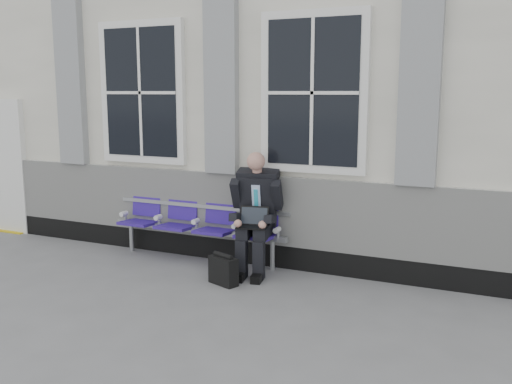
% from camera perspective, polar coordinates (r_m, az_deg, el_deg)
% --- Properties ---
extents(ground, '(70.00, 70.00, 0.00)m').
position_cam_1_polar(ground, '(6.24, -2.09, -11.27)').
color(ground, slate).
rests_on(ground, ground).
extents(station_building, '(14.40, 4.40, 4.49)m').
position_cam_1_polar(station_building, '(9.06, 7.68, 9.65)').
color(station_building, silver).
rests_on(station_building, ground).
extents(bench, '(2.60, 0.47, 0.91)m').
position_cam_1_polar(bench, '(7.75, -5.79, -2.81)').
color(bench, '#9EA0A3').
rests_on(bench, ground).
extents(businessman, '(0.68, 0.91, 1.53)m').
position_cam_1_polar(businessman, '(7.16, 0.01, -1.68)').
color(businessman, black).
rests_on(businessman, ground).
extents(briefcase, '(0.41, 0.28, 0.38)m').
position_cam_1_polar(briefcase, '(6.84, -3.29, -7.79)').
color(briefcase, black).
rests_on(briefcase, ground).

